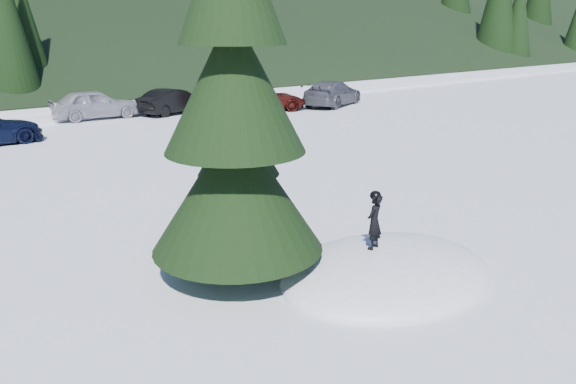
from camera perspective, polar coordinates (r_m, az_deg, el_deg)
ground at (r=11.05m, az=9.99°, el=-8.28°), size 200.00×200.00×0.00m
snow_mound at (r=11.05m, az=9.99°, el=-8.28°), size 4.48×3.52×0.96m
spruce_tall at (r=10.01m, az=-5.49°, el=9.16°), size 3.20×3.20×8.60m
spruce_short at (r=11.91m, az=-5.10°, el=4.40°), size 2.20×2.20×5.37m
child_skier at (r=10.78m, az=8.76°, el=-3.01°), size 0.45×0.36×1.08m
adult_0 at (r=20.55m, az=-1.47°, el=6.19°), size 0.99×0.84×1.82m
adult_1 at (r=24.77m, az=-6.33°, el=7.88°), size 0.59×1.13×1.84m
adult_2 at (r=25.55m, az=-5.10°, el=8.23°), size 1.29×1.40×1.89m
car_4 at (r=30.74m, az=-19.07°, el=8.43°), size 4.54×2.15×1.50m
car_5 at (r=31.49m, az=-11.55°, el=9.04°), size 4.36×2.45×1.36m
car_6 at (r=32.09m, az=-2.32°, el=9.40°), size 5.01×3.71×1.27m
car_7 at (r=34.20m, az=4.54°, el=9.98°), size 5.51×3.88×1.48m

